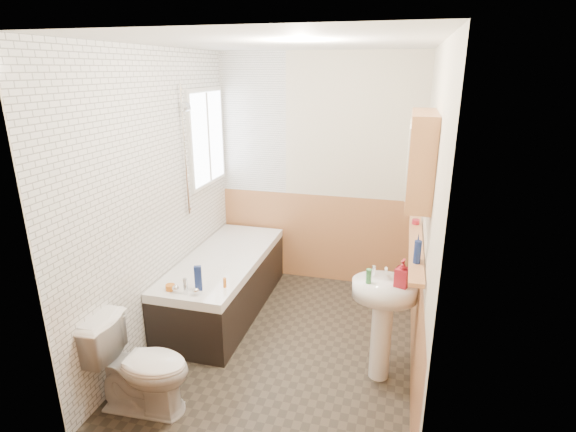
# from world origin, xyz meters

# --- Properties ---
(floor) EXTENTS (2.80, 2.80, 0.00)m
(floor) POSITION_xyz_m (0.00, 0.00, 0.00)
(floor) COLOR #2D271F
(floor) RESTS_ON ground
(ceiling) EXTENTS (2.80, 2.80, 0.00)m
(ceiling) POSITION_xyz_m (0.00, 0.00, 2.50)
(ceiling) COLOR white
(ceiling) RESTS_ON ground
(wall_back) EXTENTS (2.20, 0.02, 2.50)m
(wall_back) POSITION_xyz_m (0.00, 1.41, 1.25)
(wall_back) COLOR beige
(wall_back) RESTS_ON ground
(wall_front) EXTENTS (2.20, 0.02, 2.50)m
(wall_front) POSITION_xyz_m (0.00, -1.41, 1.25)
(wall_front) COLOR beige
(wall_front) RESTS_ON ground
(wall_left) EXTENTS (0.02, 2.80, 2.50)m
(wall_left) POSITION_xyz_m (-1.11, 0.00, 1.25)
(wall_left) COLOR beige
(wall_left) RESTS_ON ground
(wall_right) EXTENTS (0.02, 2.80, 2.50)m
(wall_right) POSITION_xyz_m (1.11, 0.00, 1.25)
(wall_right) COLOR beige
(wall_right) RESTS_ON ground
(wainscot_right) EXTENTS (0.01, 2.80, 1.00)m
(wainscot_right) POSITION_xyz_m (1.09, 0.00, 0.50)
(wainscot_right) COLOR #BD7E4D
(wainscot_right) RESTS_ON wall_right
(wainscot_front) EXTENTS (2.20, 0.01, 1.00)m
(wainscot_front) POSITION_xyz_m (0.00, -1.39, 0.50)
(wainscot_front) COLOR #BD7E4D
(wainscot_front) RESTS_ON wall_front
(wainscot_back) EXTENTS (2.20, 0.01, 1.00)m
(wainscot_back) POSITION_xyz_m (0.00, 1.39, 0.50)
(wainscot_back) COLOR #BD7E4D
(wainscot_back) RESTS_ON wall_back
(tile_cladding_left) EXTENTS (0.01, 2.80, 2.50)m
(tile_cladding_left) POSITION_xyz_m (-1.09, 0.00, 1.25)
(tile_cladding_left) COLOR white
(tile_cladding_left) RESTS_ON wall_left
(tile_return_back) EXTENTS (0.75, 0.01, 1.50)m
(tile_return_back) POSITION_xyz_m (-0.73, 1.39, 1.75)
(tile_return_back) COLOR white
(tile_return_back) RESTS_ON wall_back
(window) EXTENTS (0.03, 0.79, 0.99)m
(window) POSITION_xyz_m (-1.06, 0.95, 1.65)
(window) COLOR white
(window) RESTS_ON wall_left
(bathtub) EXTENTS (0.70, 1.79, 0.72)m
(bathtub) POSITION_xyz_m (-0.73, 0.45, 0.30)
(bathtub) COLOR black
(bathtub) RESTS_ON floor
(shower_riser) EXTENTS (0.10, 0.08, 1.20)m
(shower_riser) POSITION_xyz_m (-1.04, 0.41, 1.71)
(shower_riser) COLOR silver
(shower_riser) RESTS_ON wall_left
(toilet) EXTENTS (0.72, 0.43, 0.69)m
(toilet) POSITION_xyz_m (-0.76, -1.00, 0.35)
(toilet) COLOR white
(toilet) RESTS_ON floor
(sink) EXTENTS (0.48, 0.39, 0.93)m
(sink) POSITION_xyz_m (0.84, -0.22, 0.59)
(sink) COLOR white
(sink) RESTS_ON floor
(pine_shelf) EXTENTS (0.10, 1.36, 0.03)m
(pine_shelf) POSITION_xyz_m (1.04, -0.04, 1.07)
(pine_shelf) COLOR #BD7E4D
(pine_shelf) RESTS_ON wall_right
(medicine_cabinet) EXTENTS (0.17, 0.68, 0.61)m
(medicine_cabinet) POSITION_xyz_m (1.01, -0.16, 1.75)
(medicine_cabinet) COLOR #BD7E4D
(medicine_cabinet) RESTS_ON wall_right
(foam_can) EXTENTS (0.06, 0.06, 0.16)m
(foam_can) POSITION_xyz_m (1.04, -0.40, 1.16)
(foam_can) COLOR navy
(foam_can) RESTS_ON pine_shelf
(green_bottle) EXTENTS (0.05, 0.05, 0.20)m
(green_bottle) POSITION_xyz_m (1.04, -0.35, 1.18)
(green_bottle) COLOR navy
(green_bottle) RESTS_ON pine_shelf
(black_jar) EXTENTS (0.06, 0.06, 0.04)m
(black_jar) POSITION_xyz_m (1.04, 0.42, 1.10)
(black_jar) COLOR maroon
(black_jar) RESTS_ON pine_shelf
(soap_bottle) EXTENTS (0.16, 0.23, 0.10)m
(soap_bottle) POSITION_xyz_m (0.96, -0.26, 0.87)
(soap_bottle) COLOR maroon
(soap_bottle) RESTS_ON sink
(clear_bottle) EXTENTS (0.05, 0.05, 0.11)m
(clear_bottle) POSITION_xyz_m (0.72, -0.27, 0.88)
(clear_bottle) COLOR #388447
(clear_bottle) RESTS_ON sink
(blue_gel) EXTENTS (0.07, 0.06, 0.22)m
(blue_gel) POSITION_xyz_m (-0.66, -0.26, 0.68)
(blue_gel) COLOR navy
(blue_gel) RESTS_ON bathtub
(cream_jar) EXTENTS (0.08, 0.08, 0.05)m
(cream_jar) POSITION_xyz_m (-0.89, -0.32, 0.60)
(cream_jar) COLOR orange
(cream_jar) RESTS_ON bathtub
(orange_bottle) EXTENTS (0.04, 0.04, 0.09)m
(orange_bottle) POSITION_xyz_m (-0.47, -0.15, 0.62)
(orange_bottle) COLOR orange
(orange_bottle) RESTS_ON bathtub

